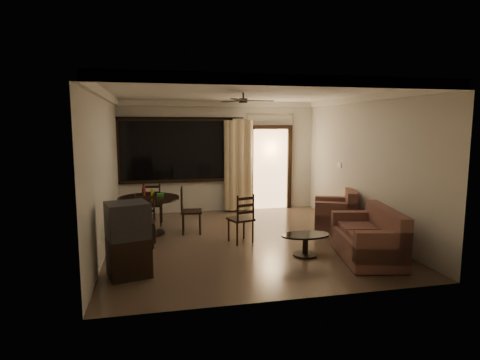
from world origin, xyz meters
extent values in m
plane|color=#7F6651|center=(0.00, 0.00, 0.00)|extent=(5.50, 5.50, 0.00)
plane|color=beige|center=(0.00, 2.75, 1.40)|extent=(5.00, 0.00, 5.00)
plane|color=beige|center=(0.00, -2.75, 1.40)|extent=(5.00, 0.00, 5.00)
plane|color=beige|center=(-2.50, 0.00, 1.40)|extent=(0.00, 5.50, 5.50)
plane|color=beige|center=(2.50, 0.00, 1.40)|extent=(0.00, 5.50, 5.50)
plane|color=white|center=(0.00, 0.00, 2.80)|extent=(5.50, 5.50, 0.00)
cube|color=black|center=(-1.10, 2.72, 1.57)|extent=(2.70, 0.04, 1.45)
cylinder|color=black|center=(-1.00, 2.63, 2.38)|extent=(3.20, 0.03, 0.03)
cube|color=#FFC684|center=(1.35, 2.71, 1.05)|extent=(0.91, 0.03, 2.08)
cube|color=white|center=(2.48, 1.05, 1.30)|extent=(0.02, 0.18, 0.12)
cylinder|color=black|center=(0.00, 0.00, 2.74)|extent=(0.03, 0.03, 0.12)
cylinder|color=black|center=(0.00, 0.00, 2.65)|extent=(0.16, 0.16, 0.08)
cylinder|color=black|center=(-1.77, 0.80, 0.74)|extent=(1.22, 1.22, 0.04)
cylinder|color=black|center=(-1.77, 0.80, 0.38)|extent=(0.12, 0.12, 0.71)
cylinder|color=black|center=(-1.77, 0.80, 0.02)|extent=(0.61, 0.61, 0.03)
cylinder|color=maroon|center=(-1.87, 0.86, 0.87)|extent=(0.06, 0.06, 0.22)
cylinder|color=gold|center=(-1.69, 0.74, 0.85)|extent=(0.06, 0.06, 0.18)
cube|color=#27842C|center=(-1.54, 0.90, 0.79)|extent=(0.14, 0.10, 0.05)
cube|color=black|center=(-2.05, 0.88, 0.45)|extent=(0.46, 0.46, 0.04)
cube|color=black|center=(-0.92, 0.71, 0.45)|extent=(0.46, 0.46, 0.04)
cube|color=black|center=(-1.86, -0.05, 0.45)|extent=(0.46, 0.46, 0.04)
cube|color=tan|center=(-1.88, -0.28, 0.55)|extent=(0.29, 0.11, 0.32)
cube|color=black|center=(-1.69, 1.59, 0.45)|extent=(0.46, 0.46, 0.04)
cube|color=black|center=(-2.05, -1.47, 0.29)|extent=(0.69, 0.66, 0.58)
cube|color=black|center=(-2.05, -1.47, 0.84)|extent=(0.69, 0.66, 0.52)
cube|color=black|center=(-1.77, -1.39, 0.84)|extent=(0.13, 0.40, 0.35)
cube|color=#43221F|center=(1.75, -1.52, 0.21)|extent=(1.12, 1.69, 0.39)
cube|color=#43221F|center=(2.06, -1.58, 0.53)|extent=(0.50, 1.56, 0.63)
cube|color=#43221F|center=(1.61, -2.20, 0.41)|extent=(0.84, 0.34, 0.49)
cube|color=#43221F|center=(1.89, -0.85, 0.41)|extent=(0.84, 0.34, 0.49)
cube|color=#43221F|center=(1.70, -1.51, 0.44)|extent=(0.84, 1.45, 0.12)
cube|color=#43221F|center=(2.05, 0.28, 0.22)|extent=(1.09, 1.09, 0.39)
cube|color=#43221F|center=(2.34, 0.16, 0.54)|extent=(0.51, 0.84, 0.64)
cube|color=#43221F|center=(1.92, -0.02, 0.41)|extent=(0.84, 0.49, 0.49)
cube|color=#43221F|center=(2.17, 0.59, 0.41)|extent=(0.84, 0.49, 0.49)
cube|color=#43221F|center=(2.00, 0.30, 0.44)|extent=(0.79, 0.82, 0.12)
ellipsoid|color=navy|center=(2.00, 0.30, 0.55)|extent=(0.35, 0.29, 0.10)
ellipsoid|color=black|center=(0.83, -1.14, 0.36)|extent=(0.84, 0.51, 0.03)
cylinder|color=black|center=(0.83, -1.14, 0.18)|extent=(0.09, 0.09, 0.34)
cylinder|color=black|center=(0.83, -1.14, 0.01)|extent=(0.41, 0.41, 0.03)
cube|color=black|center=(-0.08, -0.14, 0.44)|extent=(0.52, 0.52, 0.04)
camera|label=1|loc=(-1.67, -7.34, 2.21)|focal=30.00mm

